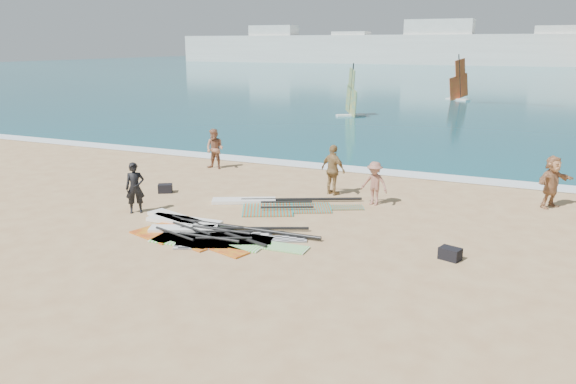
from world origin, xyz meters
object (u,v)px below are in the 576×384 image
at_px(rig_green, 209,231).
at_px(person_wetsuit, 135,188).
at_px(beachgoer_left, 215,149).
at_px(rig_grey, 213,234).
at_px(gear_bag_far, 450,254).
at_px(rig_red, 184,228).
at_px(beachgoer_back, 333,170).
at_px(gear_bag_near, 165,188).
at_px(beachgoer_mid, 374,183).
at_px(beachgoer_right, 552,182).
at_px(rig_orange, 274,204).

distance_m(rig_green, person_wetsuit, 3.54).
distance_m(person_wetsuit, beachgoer_left, 7.21).
height_order(rig_grey, gear_bag_far, gear_bag_far).
bearing_deg(person_wetsuit, rig_red, -58.14).
bearing_deg(beachgoer_back, gear_bag_near, 43.78).
xyz_separation_m(gear_bag_near, gear_bag_far, (11.18, -2.64, -0.00)).
relative_size(person_wetsuit, beachgoer_left, 0.94).
relative_size(rig_grey, beachgoer_left, 2.67).
bearing_deg(beachgoer_mid, rig_grey, -112.80).
xyz_separation_m(rig_green, rig_red, (-0.81, -0.13, -0.00)).
bearing_deg(gear_bag_near, beachgoer_left, 96.09).
height_order(beachgoer_left, beachgoer_back, beachgoer_back).
distance_m(beachgoer_left, beachgoer_back, 6.85).
bearing_deg(beachgoer_mid, rig_red, -120.90).
distance_m(rig_grey, beachgoer_right, 11.95).
xyz_separation_m(rig_orange, beachgoer_back, (1.40, 2.31, 0.92)).
bearing_deg(rig_orange, beachgoer_mid, 0.38).
distance_m(rig_grey, gear_bag_far, 6.90).
xyz_separation_m(gear_bag_far, beachgoer_right, (2.43, 6.55, 0.77)).
bearing_deg(beachgoer_back, rig_green, 93.27).
xyz_separation_m(rig_green, rig_orange, (0.57, 3.44, -0.00)).
distance_m(rig_green, rig_orange, 3.49).
xyz_separation_m(gear_bag_far, person_wetsuit, (-10.48, 0.04, 0.71)).
bearing_deg(rig_red, gear_bag_far, 23.09).
relative_size(gear_bag_far, beachgoer_right, 0.29).
relative_size(rig_red, beachgoer_right, 2.74).
relative_size(beachgoer_left, beachgoer_back, 0.96).
relative_size(rig_green, rig_orange, 1.08).
bearing_deg(gear_bag_near, rig_orange, 0.98).
distance_m(rig_green, beachgoer_mid, 6.36).
bearing_deg(rig_red, gear_bag_near, 150.00).
relative_size(gear_bag_far, person_wetsuit, 0.31).
bearing_deg(gear_bag_near, beachgoer_mid, 12.12).
xyz_separation_m(gear_bag_near, person_wetsuit, (0.71, -2.60, 0.70)).
distance_m(gear_bag_far, beachgoer_back, 7.24).
xyz_separation_m(rig_grey, beachgoer_mid, (3.50, 5.29, 0.74)).
height_order(rig_grey, beachgoer_mid, beachgoer_mid).
height_order(rig_green, beachgoer_mid, beachgoer_mid).
bearing_deg(person_wetsuit, beachgoer_back, 4.19).
bearing_deg(gear_bag_far, gear_bag_near, 166.71).
height_order(rig_red, beachgoer_left, beachgoer_left).
distance_m(gear_bag_near, beachgoer_mid, 8.06).
bearing_deg(rig_orange, person_wetsuit, -171.88).
distance_m(rig_red, beachgoer_mid, 6.96).
relative_size(rig_grey, gear_bag_near, 9.35).
xyz_separation_m(rig_red, beachgoer_right, (10.36, 7.40, 0.88)).
bearing_deg(person_wetsuit, rig_orange, -4.65).
bearing_deg(beachgoer_back, beachgoer_left, 4.22).
bearing_deg(gear_bag_far, beachgoer_right, 69.62).
height_order(rig_red, gear_bag_far, gear_bag_far).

